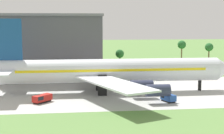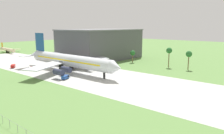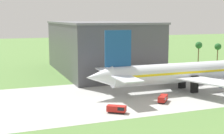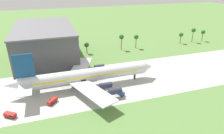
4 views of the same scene
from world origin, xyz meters
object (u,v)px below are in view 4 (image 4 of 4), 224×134
object	(u,v)px
jet_airliner	(86,75)
baggage_tug	(120,93)
fuel_truck	(52,101)
catering_van	(10,115)
terminal_building	(45,43)

from	to	relation	value
jet_airliner	baggage_tug	bearing A→B (deg)	-43.02
baggage_tug	jet_airliner	bearing A→B (deg)	136.98
jet_airliner	fuel_truck	xyz separation A→B (m)	(-17.42, -10.29, -5.17)
baggage_tug	catering_van	world-z (taller)	catering_van
fuel_truck	catering_van	xyz separation A→B (m)	(-16.24, -4.89, -0.01)
baggage_tug	terminal_building	distance (m)	68.15
catering_van	terminal_building	distance (m)	64.57
baggage_tug	catering_van	distance (m)	47.57
jet_airliner	catering_van	xyz separation A→B (m)	(-33.65, -15.18, -5.18)
jet_airliner	catering_van	world-z (taller)	jet_airliner
jet_airliner	baggage_tug	distance (m)	19.65
jet_airliner	terminal_building	size ratio (longest dim) A/B	1.22
catering_van	baggage_tug	bearing A→B (deg)	2.71
baggage_tug	fuel_truck	bearing A→B (deg)	175.17
baggage_tug	terminal_building	size ratio (longest dim) A/B	0.07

